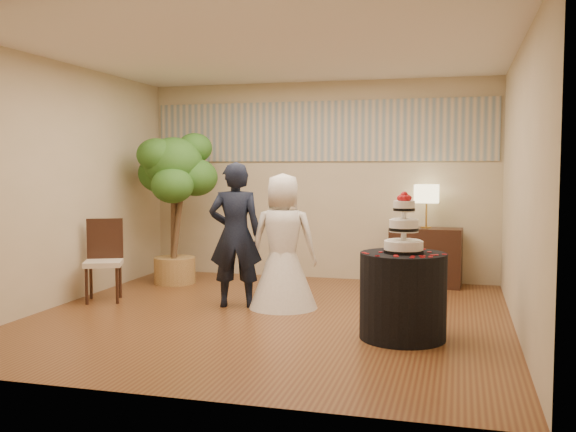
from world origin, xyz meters
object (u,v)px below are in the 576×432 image
(bride, at_px, (283,241))
(groom, at_px, (235,235))
(ficus_tree, at_px, (174,207))
(cake_table, at_px, (403,296))
(table_lamp, at_px, (426,206))
(console, at_px, (426,257))
(side_chair, at_px, (103,261))
(wedding_cake, at_px, (404,222))

(bride, bearing_deg, groom, 4.75)
(groom, distance_m, ficus_tree, 1.76)
(cake_table, bearing_deg, groom, 155.44)
(table_lamp, height_order, ficus_tree, ficus_tree)
(cake_table, relative_size, table_lamp, 1.39)
(console, bearing_deg, table_lamp, 0.00)
(ficus_tree, bearing_deg, console, 11.82)
(bride, height_order, side_chair, bride)
(cake_table, bearing_deg, wedding_cake, 0.00)
(wedding_cake, xyz_separation_m, console, (0.07, 2.76, -0.70))
(table_lamp, bearing_deg, bride, -130.00)
(wedding_cake, height_order, ficus_tree, ficus_tree)
(console, xyz_separation_m, ficus_tree, (-3.33, -0.70, 0.66))
(cake_table, bearing_deg, console, 88.61)
(groom, bearing_deg, cake_table, 141.71)
(cake_table, xyz_separation_m, ficus_tree, (-3.27, 2.06, 0.65))
(console, relative_size, ficus_tree, 0.45)
(table_lamp, bearing_deg, groom, -137.46)
(bride, relative_size, console, 1.63)
(groom, xyz_separation_m, table_lamp, (2.03, 1.86, 0.25))
(cake_table, xyz_separation_m, console, (0.07, 2.76, -0.01))
(cake_table, height_order, console, cake_table)
(groom, xyz_separation_m, wedding_cake, (1.96, -0.90, 0.26))
(cake_table, relative_size, side_chair, 0.83)
(wedding_cake, height_order, table_lamp, wedding_cake)
(groom, bearing_deg, bride, 175.33)
(cake_table, height_order, side_chair, side_chair)
(wedding_cake, xyz_separation_m, side_chair, (-3.58, 0.77, -0.60))
(bride, bearing_deg, cake_table, 141.05)
(bride, xyz_separation_m, side_chair, (-2.16, -0.22, -0.28))
(ficus_tree, xyz_separation_m, side_chair, (-0.31, -1.30, -0.57))
(wedding_cake, xyz_separation_m, ficus_tree, (-3.27, 2.06, -0.03))
(groom, distance_m, table_lamp, 2.77)
(groom, relative_size, cake_table, 2.05)
(bride, relative_size, table_lamp, 2.63)
(groom, distance_m, console, 2.79)
(bride, relative_size, ficus_tree, 0.72)
(groom, relative_size, table_lamp, 2.85)
(wedding_cake, bearing_deg, groom, 155.44)
(table_lamp, distance_m, ficus_tree, 3.41)
(groom, height_order, cake_table, groom)
(wedding_cake, bearing_deg, console, 88.61)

